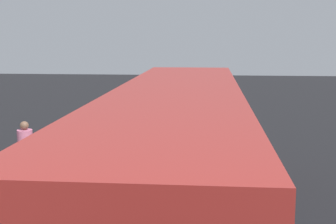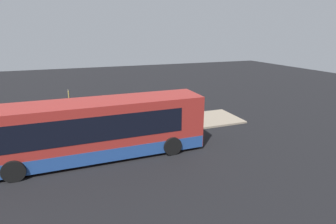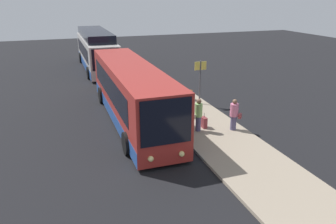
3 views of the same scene
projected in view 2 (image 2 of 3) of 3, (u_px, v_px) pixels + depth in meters
The scene contains 8 objects.
ground at pixel (119, 152), 15.04m from camera, with size 80.00×80.00×0.00m, color black.
platform at pixel (110, 131), 18.04m from camera, with size 20.00×3.54×0.14m.
bus_lead at pixel (92, 130), 13.99m from camera, with size 12.19×2.70×3.16m.
passenger_boarding at pixel (136, 111), 19.44m from camera, with size 0.67×0.68×1.66m.
passenger_waiting at pixel (136, 118), 17.64m from camera, with size 0.41×0.57×1.73m.
suitcase at pixel (130, 125), 18.16m from camera, with size 0.41×0.22×0.81m.
sign_post at pixel (70, 104), 17.73m from camera, with size 0.10×0.78×2.78m.
trash_bin at pixel (57, 128), 17.57m from camera, with size 0.44×0.44×0.65m.
Camera 2 is at (-2.24, -13.82, 6.59)m, focal length 28.00 mm.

